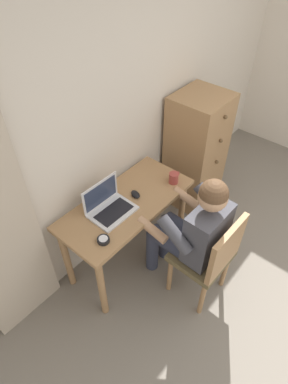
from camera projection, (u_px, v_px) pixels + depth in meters
The scene contains 9 objects.
wall_back at pixel (138, 105), 2.64m from camera, with size 4.80×0.05×2.50m, color beige.
desk at pixel (127, 213), 2.62m from camera, with size 1.14×0.53×0.74m.
dresser at pixel (196, 152), 3.24m from camera, with size 0.50×0.50×1.23m.
chair at pixel (210, 256), 2.44m from camera, with size 0.43×0.41×0.90m.
person_seated at pixel (192, 228), 2.41m from camera, with size 0.54×0.59×1.22m.
laptop at pixel (109, 206), 2.44m from camera, with size 0.34×0.26×0.24m.
computer_mouse at pixel (135, 194), 2.58m from camera, with size 0.06×0.10×0.03m, color black.
desk_clock at pixel (103, 240), 2.24m from camera, with size 0.09×0.09×0.03m.
coffee_mug at pixel (174, 178), 2.68m from camera, with size 0.12×0.08×0.09m.
Camera 1 is at (-1.81, 0.60, 2.53)m, focal length 30.08 mm.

